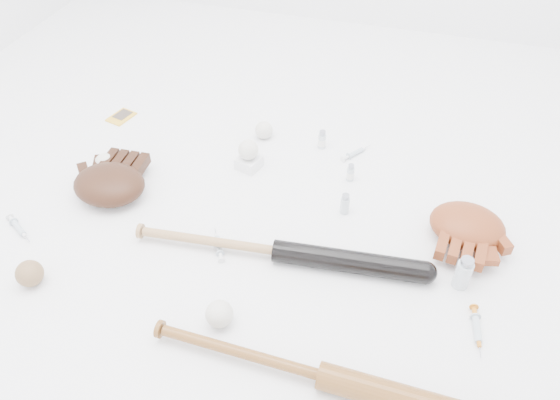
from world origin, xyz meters
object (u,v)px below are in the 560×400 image
(bat_dark, at_px, (277,251))
(glove_dark, at_px, (109,184))
(bat_wood, at_px, (322,376))
(pedestal, at_px, (249,162))

(bat_dark, distance_m, glove_dark, 0.60)
(bat_dark, xyz_separation_m, glove_dark, (-0.59, 0.11, 0.02))
(bat_dark, bearing_deg, glove_dark, 164.30)
(bat_dark, relative_size, bat_wood, 0.98)
(bat_dark, relative_size, glove_dark, 3.20)
(bat_dark, bearing_deg, pedestal, 114.18)
(bat_wood, xyz_separation_m, glove_dark, (-0.81, 0.45, 0.02))
(bat_dark, height_order, pedestal, bat_dark)
(bat_dark, bearing_deg, bat_wood, -63.51)
(bat_dark, xyz_separation_m, pedestal, (-0.21, 0.37, -0.01))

